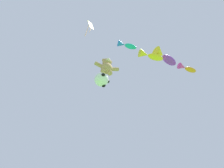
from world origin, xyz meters
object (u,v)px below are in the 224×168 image
teddy_bear_kite (107,66)px  fish_kite_violet (164,57)px  fish_kite_teal (126,45)px  soccer_ball_kite (102,80)px  diamond_kite (90,26)px  fish_kite_tangerine (186,68)px  fish_kite_goldfin (150,56)px

teddy_bear_kite → fish_kite_violet: size_ratio=0.73×
teddy_bear_kite → fish_kite_teal: size_ratio=1.13×
fish_kite_violet → soccer_ball_kite: bearing=169.8°
teddy_bear_kite → diamond_kite: bearing=-150.8°
fish_kite_tangerine → teddy_bear_kite: bearing=175.0°
fish_kite_goldfin → fish_kite_tangerine: bearing=4.5°
soccer_ball_kite → fish_kite_violet: (5.14, -0.92, 4.44)m
soccer_ball_kite → fish_kite_goldfin: (3.61, -0.88, 3.78)m
fish_kite_teal → diamond_kite: (-3.21, -0.12, 1.44)m
teddy_bear_kite → soccer_ball_kite: teddy_bear_kite is taller
fish_kite_teal → fish_kite_violet: (3.56, -0.02, 0.05)m
teddy_bear_kite → fish_kite_tangerine: size_ratio=1.01×
fish_kite_tangerine → diamond_kite: size_ratio=0.62×
teddy_bear_kite → diamond_kite: 4.58m
soccer_ball_kite → fish_kite_teal: 4.75m
soccer_ball_kite → fish_kite_violet: size_ratio=0.38×
fish_kite_teal → diamond_kite: bearing=-177.8°
fish_kite_violet → diamond_kite: (-6.78, -0.10, 1.39)m
fish_kite_violet → fish_kite_tangerine: 2.42m
soccer_ball_kite → diamond_kite: size_ratio=0.32×
fish_kite_violet → fish_kite_tangerine: bearing=8.3°
fish_kite_teal → teddy_bear_kite: bearing=143.2°
fish_kite_goldfin → fish_kite_violet: (1.53, -0.04, 0.66)m
soccer_ball_kite → fish_kite_teal: (1.58, -0.90, 4.39)m
fish_kite_goldfin → diamond_kite: bearing=-178.5°
soccer_ball_kite → fish_kite_tangerine: bearing=-4.4°
fish_kite_teal → soccer_ball_kite: bearing=150.3°
fish_kite_teal → fish_kite_goldfin: (2.03, 0.02, -0.60)m
soccer_ball_kite → fish_kite_teal: bearing=-29.7°
fish_kite_tangerine → fish_kite_teal: bearing=-176.9°
fish_kite_teal → fish_kite_tangerine: fish_kite_teal is taller
fish_kite_teal → fish_kite_tangerine: (5.95, 0.33, -0.10)m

